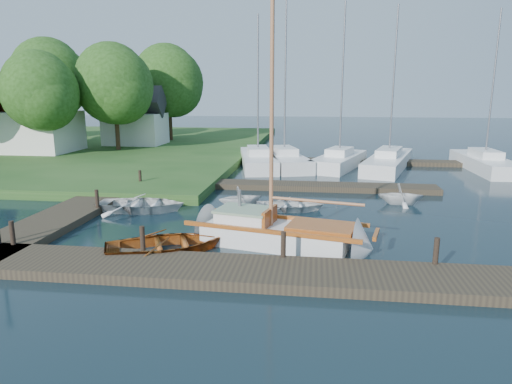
# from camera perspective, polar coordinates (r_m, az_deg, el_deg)

# --- Properties ---
(ground) EXTENTS (160.00, 160.00, 0.00)m
(ground) POSITION_cam_1_polar(r_m,az_deg,el_deg) (19.17, 0.00, -3.50)
(ground) COLOR black
(ground) RESTS_ON ground
(near_dock) EXTENTS (18.00, 2.20, 0.30)m
(near_dock) POSITION_cam_1_polar(r_m,az_deg,el_deg) (13.52, -3.35, -9.85)
(near_dock) COLOR #322A20
(near_dock) RESTS_ON ground
(left_dock) EXTENTS (2.20, 18.00, 0.30)m
(left_dock) POSITION_cam_1_polar(r_m,az_deg,el_deg) (23.36, -19.18, -0.91)
(left_dock) COLOR #322A20
(left_dock) RESTS_ON ground
(far_dock) EXTENTS (14.00, 1.60, 0.30)m
(far_dock) POSITION_cam_1_polar(r_m,az_deg,el_deg) (25.31, 6.41, 0.71)
(far_dock) COLOR #322A20
(far_dock) RESTS_ON ground
(pontoon) EXTENTS (30.00, 1.60, 0.30)m
(pontoon) POSITION_cam_1_polar(r_m,az_deg,el_deg) (35.48, 19.79, 3.44)
(pontoon) COLOR #322A20
(pontoon) RESTS_ON ground
(mooring_post_0) EXTENTS (0.16, 0.16, 0.80)m
(mooring_post_0) POSITION_cam_1_polar(r_m,az_deg,el_deg) (17.18, -28.17, -4.51)
(mooring_post_0) COLOR black
(mooring_post_0) RESTS_ON near_dock
(mooring_post_1) EXTENTS (0.16, 0.16, 0.80)m
(mooring_post_1) POSITION_cam_1_polar(r_m,az_deg,el_deg) (15.04, -14.00, -5.63)
(mooring_post_1) COLOR black
(mooring_post_1) RESTS_ON near_dock
(mooring_post_2) EXTENTS (0.16, 0.16, 0.80)m
(mooring_post_2) POSITION_cam_1_polar(r_m,az_deg,el_deg) (14.07, 3.44, -6.54)
(mooring_post_2) COLOR black
(mooring_post_2) RESTS_ON near_dock
(mooring_post_3) EXTENTS (0.16, 0.16, 0.80)m
(mooring_post_3) POSITION_cam_1_polar(r_m,az_deg,el_deg) (14.50, 21.60, -6.85)
(mooring_post_3) COLOR black
(mooring_post_3) RESTS_ON near_dock
(mooring_post_4) EXTENTS (0.16, 0.16, 0.80)m
(mooring_post_4) POSITION_cam_1_polar(r_m,az_deg,el_deg) (21.05, -19.25, -0.79)
(mooring_post_4) COLOR black
(mooring_post_4) RESTS_ON left_dock
(mooring_post_5) EXTENTS (0.16, 0.16, 0.80)m
(mooring_post_5) POSITION_cam_1_polar(r_m,az_deg,el_deg) (25.51, -14.28, 1.76)
(mooring_post_5) COLOR black
(mooring_post_5) RESTS_ON left_dock
(sailboat) EXTENTS (7.41, 3.50, 9.83)m
(sailboat) POSITION_cam_1_polar(r_m,az_deg,el_deg) (16.07, 3.12, -5.43)
(sailboat) COLOR white
(sailboat) RESTS_ON ground
(dinghy) EXTENTS (4.70, 4.15, 0.81)m
(dinghy) POSITION_cam_1_polar(r_m,az_deg,el_deg) (15.56, -11.21, -6.04)
(dinghy) COLOR maroon
(dinghy) RESTS_ON ground
(tender_a) EXTENTS (4.07, 3.03, 0.81)m
(tender_a) POSITION_cam_1_polar(r_m,az_deg,el_deg) (21.14, -14.16, -1.24)
(tender_a) COLOR white
(tender_a) RESTS_ON ground
(tender_b) EXTENTS (2.65, 2.53, 1.09)m
(tender_b) POSITION_cam_1_polar(r_m,az_deg,el_deg) (21.18, -1.95, -0.44)
(tender_b) COLOR white
(tender_b) RESTS_ON ground
(tender_c) EXTENTS (3.31, 2.53, 0.64)m
(tender_c) POSITION_cam_1_polar(r_m,az_deg,el_deg) (20.69, 4.23, -1.42)
(tender_c) COLOR white
(tender_c) RESTS_ON ground
(tender_d) EXTENTS (2.15, 1.86, 1.11)m
(tender_d) POSITION_cam_1_polar(r_m,az_deg,el_deg) (22.75, 17.68, -0.11)
(tender_d) COLOR white
(tender_d) RESTS_ON ground
(marina_boat_0) EXTENTS (3.78, 8.67, 10.35)m
(marina_boat_0) POSITION_cam_1_polar(r_m,az_deg,el_deg) (32.65, 0.24, 4.19)
(marina_boat_0) COLOR white
(marina_boat_0) RESTS_ON ground
(marina_boat_1) EXTENTS (4.49, 8.27, 11.38)m
(marina_boat_1) POSITION_cam_1_polar(r_m,az_deg,el_deg) (32.70, 3.55, 4.19)
(marina_boat_1) COLOR white
(marina_boat_1) RESTS_ON ground
(marina_boat_2) EXTENTS (4.42, 7.54, 11.05)m
(marina_boat_2) POSITION_cam_1_polar(r_m,az_deg,el_deg) (32.63, 10.36, 4.00)
(marina_boat_2) COLOR white
(marina_boat_2) RESTS_ON ground
(marina_boat_3) EXTENTS (4.92, 10.00, 10.83)m
(marina_boat_3) POSITION_cam_1_polar(r_m,az_deg,el_deg) (33.26, 16.25, 3.83)
(marina_boat_3) COLOR white
(marina_boat_3) RESTS_ON ground
(marina_boat_5) EXTENTS (2.32, 8.49, 10.46)m
(marina_boat_5) POSITION_cam_1_polar(r_m,az_deg,el_deg) (34.83, 26.67, 3.38)
(marina_boat_5) COLOR white
(marina_boat_5) RESTS_ON ground
(house_a) EXTENTS (6.30, 5.00, 6.29)m
(house_a) POSITION_cam_1_polar(r_m,az_deg,el_deg) (41.01, -25.93, 8.01)
(house_a) COLOR white
(house_a) RESTS_ON shore
(house_c) EXTENTS (5.25, 4.00, 5.28)m
(house_c) POSITION_cam_1_polar(r_m,az_deg,el_deg) (43.57, -14.83, 8.53)
(house_c) COLOR white
(house_c) RESTS_ON shore
(tree_2) EXTENTS (5.83, 5.75, 7.82)m
(tree_2) POSITION_cam_1_polar(r_m,az_deg,el_deg) (38.22, -25.31, 11.28)
(tree_2) COLOR #332114
(tree_2) RESTS_ON shore
(tree_3) EXTENTS (6.41, 6.38, 8.74)m
(tree_3) POSITION_cam_1_polar(r_m,az_deg,el_deg) (39.85, -17.26, 12.71)
(tree_3) COLOR #332114
(tree_3) RESTS_ON shore
(tree_4) EXTENTS (7.01, 7.01, 9.66)m
(tree_4) POSITION_cam_1_polar(r_m,az_deg,el_deg) (47.14, -24.34, 12.74)
(tree_4) COLOR #332114
(tree_4) RESTS_ON shore
(tree_7) EXTENTS (6.83, 6.83, 9.38)m
(tree_7) POSITION_cam_1_polar(r_m,az_deg,el_deg) (46.61, -10.83, 13.41)
(tree_7) COLOR #332114
(tree_7) RESTS_ON shore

